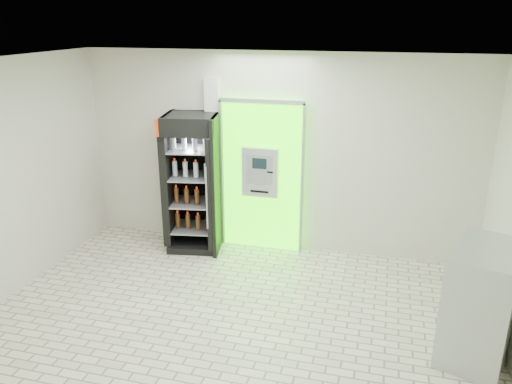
% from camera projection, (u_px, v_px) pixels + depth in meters
% --- Properties ---
extents(ground, '(6.00, 6.00, 0.00)m').
position_uv_depth(ground, '(227.00, 335.00, 5.72)').
color(ground, beige).
rests_on(ground, ground).
extents(room_shell, '(6.00, 6.00, 6.00)m').
position_uv_depth(room_shell, '(223.00, 183.00, 5.10)').
color(room_shell, beige).
rests_on(room_shell, ground).
extents(atm_assembly, '(1.30, 0.24, 2.33)m').
position_uv_depth(atm_assembly, '(262.00, 175.00, 7.58)').
color(atm_assembly, '#33FF02').
rests_on(atm_assembly, ground).
extents(pillar, '(0.22, 0.11, 2.60)m').
position_uv_depth(pillar, '(214.00, 163.00, 7.76)').
color(pillar, silver).
rests_on(pillar, ground).
extents(beverage_cooler, '(0.90, 0.85, 2.11)m').
position_uv_depth(beverage_cooler, '(194.00, 185.00, 7.63)').
color(beverage_cooler, black).
rests_on(beverage_cooler, ground).
extents(steel_cabinet, '(0.92, 1.10, 1.26)m').
position_uv_depth(steel_cabinet, '(481.00, 304.00, 5.19)').
color(steel_cabinet, '#B2B5BA').
rests_on(steel_cabinet, ground).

